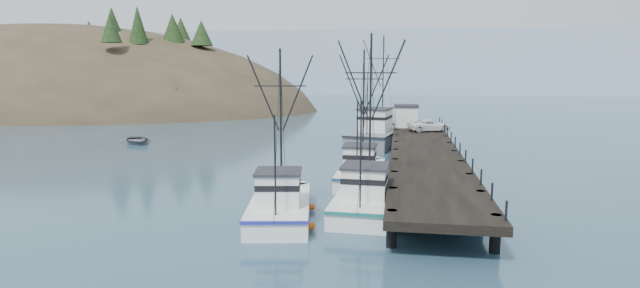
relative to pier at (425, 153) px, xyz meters
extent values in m
plane|color=#2A485D|center=(-14.00, -16.00, -1.69)|extent=(400.00, 400.00, 0.00)
cube|color=black|center=(0.00, 0.00, 0.06)|extent=(6.00, 44.00, 0.50)
cylinder|color=black|center=(-2.60, -20.00, -0.69)|extent=(0.56, 0.56, 2.00)
cylinder|color=black|center=(2.60, -20.00, -0.69)|extent=(0.56, 0.56, 2.00)
cylinder|color=black|center=(-2.60, -15.00, -0.69)|extent=(0.56, 0.56, 2.00)
cylinder|color=black|center=(2.60, -15.00, -0.69)|extent=(0.56, 0.56, 2.00)
cylinder|color=black|center=(-2.60, -10.00, -0.69)|extent=(0.56, 0.56, 2.00)
cylinder|color=black|center=(2.60, -10.00, -0.69)|extent=(0.56, 0.56, 2.00)
cylinder|color=black|center=(-2.60, -5.00, -0.69)|extent=(0.56, 0.56, 2.00)
cylinder|color=black|center=(2.60, -5.00, -0.69)|extent=(0.56, 0.56, 2.00)
cylinder|color=black|center=(-2.60, 0.00, -0.69)|extent=(0.56, 0.56, 2.00)
cylinder|color=black|center=(2.60, 0.00, -0.69)|extent=(0.56, 0.56, 2.00)
cylinder|color=black|center=(-2.60, 5.00, -0.69)|extent=(0.56, 0.56, 2.00)
cylinder|color=black|center=(2.60, 5.00, -0.69)|extent=(0.56, 0.56, 2.00)
cylinder|color=black|center=(-2.60, 10.00, -0.69)|extent=(0.56, 0.56, 2.00)
cylinder|color=black|center=(2.60, 10.00, -0.69)|extent=(0.56, 0.56, 2.00)
cylinder|color=black|center=(-2.60, 15.00, -0.69)|extent=(0.56, 0.56, 2.00)
cylinder|color=black|center=(2.60, 15.00, -0.69)|extent=(0.56, 0.56, 2.00)
cylinder|color=black|center=(-2.60, 20.00, -0.69)|extent=(0.56, 0.56, 2.00)
cylinder|color=black|center=(2.60, 20.00, -0.69)|extent=(0.56, 0.56, 2.00)
ellipsoid|color=#382D1E|center=(-84.00, 62.00, -7.69)|extent=(132.00, 78.00, 51.00)
ellipsoid|color=black|center=(-89.00, 66.00, -3.69)|extent=(109.20, 62.40, 41.60)
cube|color=beige|center=(-52.00, 40.00, -0.29)|extent=(4.00, 5.00, 2.80)
cube|color=beige|center=(-58.00, 44.00, -0.29)|extent=(4.00, 5.00, 2.80)
cube|color=beige|center=(-48.00, 46.00, -0.29)|extent=(4.00, 5.00, 2.80)
cube|color=#9EB2C6|center=(-4.00, 154.00, -1.69)|extent=(360.00, 40.00, 26.00)
cube|color=silver|center=(-54.00, 169.00, -1.69)|extent=(180.00, 25.00, 18.00)
cube|color=white|center=(-46.56, 45.88, -1.39)|extent=(1.00, 3.50, 0.90)
cylinder|color=black|center=(-46.56, 45.88, 1.51)|extent=(0.08, 0.08, 6.00)
cube|color=white|center=(-52.45, 47.46, -1.39)|extent=(1.00, 3.50, 0.90)
cylinder|color=black|center=(-52.45, 47.46, 1.51)|extent=(0.08, 0.08, 6.00)
cube|color=white|center=(-40.23, 47.15, -1.39)|extent=(1.00, 3.50, 0.90)
cylinder|color=black|center=(-40.23, 47.15, 1.51)|extent=(0.08, 0.08, 6.00)
cube|color=white|center=(-52.87, 37.68, -1.39)|extent=(1.00, 3.50, 0.90)
cylinder|color=black|center=(-52.87, 37.68, 1.51)|extent=(0.08, 0.08, 6.00)
cube|color=white|center=(-43.89, 38.01, -1.39)|extent=(1.00, 3.50, 0.90)
cylinder|color=black|center=(-43.89, 38.01, 1.51)|extent=(0.08, 0.08, 6.00)
cube|color=white|center=(-41.92, 41.70, -1.39)|extent=(1.00, 3.50, 0.90)
cylinder|color=black|center=(-41.92, 41.70, 1.51)|extent=(0.08, 0.08, 6.00)
cube|color=white|center=(-46.91, 48.93, -1.39)|extent=(1.00, 3.50, 0.90)
cylinder|color=black|center=(-46.91, 48.93, 1.51)|extent=(0.08, 0.08, 6.00)
cube|color=white|center=(-53.66, 49.30, -1.39)|extent=(1.00, 3.50, 0.90)
cylinder|color=black|center=(-53.66, 49.30, 1.51)|extent=(0.08, 0.08, 6.00)
cube|color=white|center=(-41.57, 38.34, -1.39)|extent=(1.00, 3.50, 0.90)
cylinder|color=black|center=(-41.57, 38.34, 1.51)|extent=(0.08, 0.08, 6.00)
cube|color=white|center=(-4.33, -13.36, -1.24)|extent=(4.20, 9.90, 1.60)
cube|color=white|center=(-4.13, -8.49, -1.24)|extent=(3.81, 3.81, 1.60)
cube|color=#19665D|center=(-4.33, -13.36, -0.54)|extent=(4.28, 10.15, 0.18)
cube|color=silver|center=(-4.38, -14.61, 0.51)|extent=(2.77, 2.86, 1.90)
cube|color=#26262B|center=(-4.38, -14.61, 1.54)|extent=(3.01, 3.11, 0.16)
cylinder|color=black|center=(-4.27, -11.86, 4.72)|extent=(0.14, 0.14, 10.33)
cylinder|color=black|center=(-4.48, -17.11, 2.66)|extent=(0.10, 0.10, 6.20)
cube|color=white|center=(-9.53, -16.02, -1.24)|extent=(5.03, 9.39, 1.60)
cube|color=white|center=(-10.27, -11.63, -1.24)|extent=(3.55, 3.55, 1.60)
cube|color=#22279F|center=(-9.53, -16.02, -0.54)|extent=(5.13, 9.63, 0.18)
cube|color=silver|center=(-9.34, -17.15, 0.51)|extent=(2.90, 2.90, 1.90)
cube|color=#26262B|center=(-9.34, -17.15, 1.54)|extent=(3.15, 3.16, 0.16)
cylinder|color=black|center=(-9.76, -14.67, 4.19)|extent=(0.14, 0.14, 9.26)
cylinder|color=black|center=(-8.96, -19.41, 2.34)|extent=(0.10, 0.10, 5.55)
cube|color=white|center=(-5.34, -5.20, -1.24)|extent=(3.61, 9.01, 1.60)
cube|color=white|center=(-5.25, -0.73, -1.24)|extent=(3.44, 3.44, 1.60)
cube|color=navy|center=(-5.34, -5.20, -0.54)|extent=(3.68, 9.24, 0.18)
cube|color=silver|center=(-5.36, -6.34, 0.51)|extent=(2.46, 2.57, 1.90)
cube|color=#26262B|center=(-5.36, -6.34, 1.54)|extent=(2.67, 2.80, 0.16)
cylinder|color=black|center=(-5.31, -3.82, 4.34)|extent=(0.14, 0.14, 9.56)
cylinder|color=black|center=(-5.40, -8.64, 2.43)|extent=(0.10, 0.10, 5.74)
cube|color=slate|center=(-4.88, 16.06, -0.94)|extent=(7.41, 14.55, 2.20)
cube|color=slate|center=(-3.54, 22.87, -0.94)|extent=(4.73, 4.73, 2.20)
cube|color=black|center=(-4.88, 16.06, 0.06)|extent=(7.58, 14.92, 0.18)
cube|color=silver|center=(-5.23, 14.32, 1.46)|extent=(4.07, 4.49, 2.60)
cube|color=#26262B|center=(-5.23, 14.32, 2.84)|extent=(4.42, 4.90, 0.16)
cylinder|color=black|center=(-4.47, 18.16, 5.92)|extent=(0.14, 0.14, 11.52)
cylinder|color=black|center=(-5.92, 10.82, 3.61)|extent=(0.10, 0.10, 6.91)
cube|color=silver|center=(-1.50, 18.00, 1.56)|extent=(2.80, 3.00, 2.50)
cube|color=#26262B|center=(-1.50, 18.00, 2.96)|extent=(3.00, 3.20, 0.30)
imported|color=white|center=(1.19, 13.97, 1.01)|extent=(5.54, 4.01, 1.40)
imported|color=slate|center=(-34.75, 12.10, -1.69)|extent=(6.58, 6.86, 1.16)
camera|label=1|loc=(-2.34, -45.33, 7.58)|focal=28.00mm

